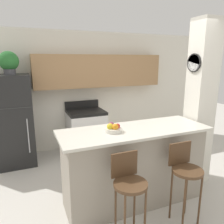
% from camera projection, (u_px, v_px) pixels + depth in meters
% --- Properties ---
extents(ground_plane, '(14.00, 14.00, 0.00)m').
position_uv_depth(ground_plane, '(133.00, 200.00, 3.13)').
color(ground_plane, beige).
extents(wall_back, '(5.60, 0.38, 2.55)m').
position_uv_depth(wall_back, '(92.00, 83.00, 4.82)').
color(wall_back, silver).
rests_on(wall_back, ground_plane).
extents(pillar_right, '(0.38, 0.32, 2.55)m').
position_uv_depth(pillar_right, '(200.00, 104.00, 3.41)').
color(pillar_right, silver).
rests_on(pillar_right, ground_plane).
extents(counter_bar, '(2.01, 0.72, 1.07)m').
position_uv_depth(counter_bar, '(134.00, 165.00, 3.00)').
color(counter_bar, gray).
rests_on(counter_bar, ground_plane).
extents(refrigerator, '(0.64, 0.71, 1.70)m').
position_uv_depth(refrigerator, '(15.00, 121.00, 4.08)').
color(refrigerator, black).
rests_on(refrigerator, ground_plane).
extents(stove_range, '(0.76, 0.67, 1.07)m').
position_uv_depth(stove_range, '(86.00, 131.00, 4.70)').
color(stove_range, white).
rests_on(stove_range, ground_plane).
extents(bar_stool_left, '(0.36, 0.36, 0.99)m').
position_uv_depth(bar_stool_left, '(129.00, 185.00, 2.31)').
color(bar_stool_left, '#4C331E').
rests_on(bar_stool_left, ground_plane).
extents(bar_stool_right, '(0.36, 0.36, 0.99)m').
position_uv_depth(bar_stool_right, '(185.00, 171.00, 2.59)').
color(bar_stool_right, '#4C331E').
rests_on(bar_stool_right, ground_plane).
extents(potted_plant_on_fridge, '(0.34, 0.34, 0.41)m').
position_uv_depth(potted_plant_on_fridge, '(9.00, 62.00, 3.83)').
color(potted_plant_on_fridge, '#4C4C51').
rests_on(potted_plant_on_fridge, refrigerator).
extents(fruit_bowl, '(0.22, 0.22, 0.12)m').
position_uv_depth(fruit_bowl, '(113.00, 128.00, 2.75)').
color(fruit_bowl, silver).
rests_on(fruit_bowl, counter_bar).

